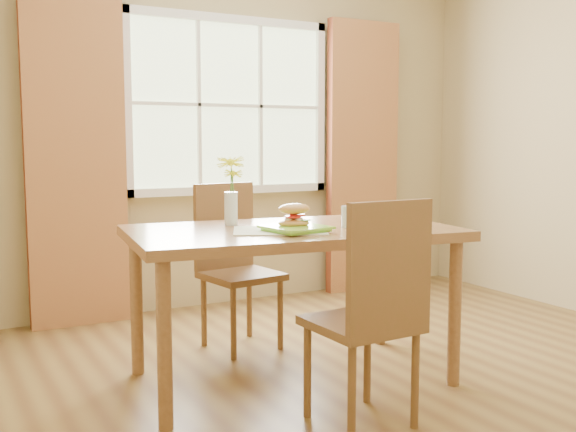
% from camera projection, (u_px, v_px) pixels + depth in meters
% --- Properties ---
extents(room, '(4.24, 3.84, 2.74)m').
position_uv_depth(room, '(378.00, 119.00, 3.42)').
color(room, brown).
rests_on(room, ground).
extents(window, '(1.62, 0.06, 1.32)m').
position_uv_depth(window, '(230.00, 106.00, 5.03)').
color(window, beige).
rests_on(window, room).
extents(curtain_left, '(0.65, 0.08, 2.20)m').
position_uv_depth(curtain_left, '(76.00, 162.00, 4.45)').
color(curtain_left, maroon).
rests_on(curtain_left, room).
extents(curtain_right, '(0.65, 0.08, 2.20)m').
position_uv_depth(curtain_right, '(363.00, 158.00, 5.54)').
color(curtain_right, maroon).
rests_on(curtain_right, room).
extents(dining_table, '(1.74, 1.12, 0.80)m').
position_uv_depth(dining_table, '(292.00, 244.00, 3.44)').
color(dining_table, brown).
rests_on(dining_table, room).
extents(chair_near, '(0.43, 0.43, 1.00)m').
position_uv_depth(chair_near, '(373.00, 305.00, 2.84)').
color(chair_near, brown).
rests_on(chair_near, room).
extents(chair_far, '(0.46, 0.46, 0.98)m').
position_uv_depth(chair_far, '(234.00, 257.00, 4.07)').
color(chair_far, brown).
rests_on(chair_far, room).
extents(placemat, '(0.55, 0.49, 0.01)m').
position_uv_depth(placemat, '(280.00, 231.00, 3.30)').
color(placemat, beige).
rests_on(placemat, dining_table).
extents(plate, '(0.31, 0.31, 0.01)m').
position_uv_depth(plate, '(296.00, 230.00, 3.27)').
color(plate, '#83D836').
rests_on(plate, placemat).
extents(croissant_sandwich, '(0.18, 0.15, 0.12)m').
position_uv_depth(croissant_sandwich, '(294.00, 216.00, 3.29)').
color(croissant_sandwich, '#DC884B').
rests_on(croissant_sandwich, plate).
extents(water_glass, '(0.07, 0.07, 0.11)m').
position_uv_depth(water_glass, '(349.00, 217.00, 3.44)').
color(water_glass, silver).
rests_on(water_glass, dining_table).
extents(flower_vase, '(0.15, 0.15, 0.36)m').
position_uv_depth(flower_vase, '(231.00, 184.00, 3.52)').
color(flower_vase, silver).
rests_on(flower_vase, dining_table).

